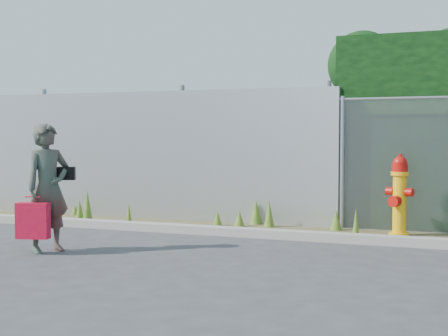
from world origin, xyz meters
TOP-DOWN VIEW (x-y plane):
  - ground at (0.00, 0.00)m, footprint 80.00×80.00m
  - curb at (0.00, 1.80)m, footprint 16.00×0.22m
  - weed_strip at (-1.01, 2.46)m, footprint 16.00×1.26m
  - corrugated_fence at (-3.25, 3.01)m, footprint 8.50×0.21m
  - fire_hydrant at (1.95, 2.53)m, footprint 0.40×0.35m
  - woman at (-2.06, -0.15)m, footprint 0.59×0.69m
  - red_tote_bag at (-2.11, -0.38)m, footprint 0.39×0.15m
  - black_shoulder_bag at (-1.93, 0.06)m, footprint 0.22×0.09m

SIDE VIEW (x-z plane):
  - ground at x=0.00m, z-range 0.00..0.00m
  - curb at x=0.00m, z-range 0.00..0.12m
  - weed_strip at x=-1.01m, z-range -0.18..0.37m
  - red_tote_bag at x=-2.11m, z-range 0.16..0.67m
  - fire_hydrant at x=1.95m, z-range -0.02..1.17m
  - woman at x=-2.06m, z-range 0.00..1.59m
  - black_shoulder_bag at x=-1.93m, z-range 0.88..1.05m
  - corrugated_fence at x=-3.25m, z-range -0.05..2.25m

